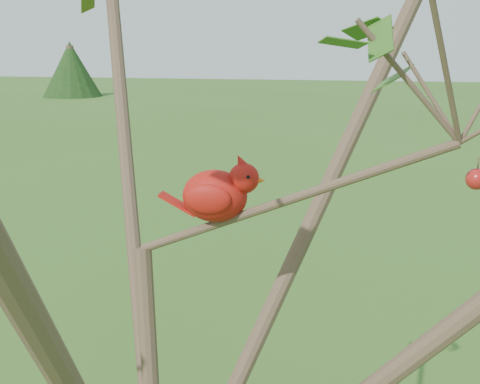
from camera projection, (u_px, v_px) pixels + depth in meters
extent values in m
sphere|color=#A41916|center=(477.00, 179.00, 1.09)|extent=(0.04, 0.04, 0.04)
ellipsoid|color=#B4150F|center=(215.00, 196.00, 1.18)|extent=(0.13, 0.10, 0.10)
sphere|color=#B4150F|center=(244.00, 178.00, 1.16)|extent=(0.06, 0.06, 0.06)
cone|color=#B4150F|center=(241.00, 163.00, 1.15)|extent=(0.04, 0.03, 0.04)
cone|color=#D85914|center=(259.00, 180.00, 1.15)|extent=(0.03, 0.02, 0.02)
ellipsoid|color=black|center=(254.00, 181.00, 1.16)|extent=(0.02, 0.03, 0.03)
cube|color=#B4150F|center=(178.00, 204.00, 1.19)|extent=(0.08, 0.03, 0.04)
ellipsoid|color=#B4150F|center=(217.00, 190.00, 1.22)|extent=(0.09, 0.03, 0.06)
ellipsoid|color=#B4150F|center=(208.00, 199.00, 1.14)|extent=(0.09, 0.03, 0.06)
cylinder|color=#473526|center=(71.00, 71.00, 27.46)|extent=(0.34, 0.34, 2.29)
cone|color=black|center=(71.00, 69.00, 27.44)|extent=(2.67, 2.67, 2.48)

